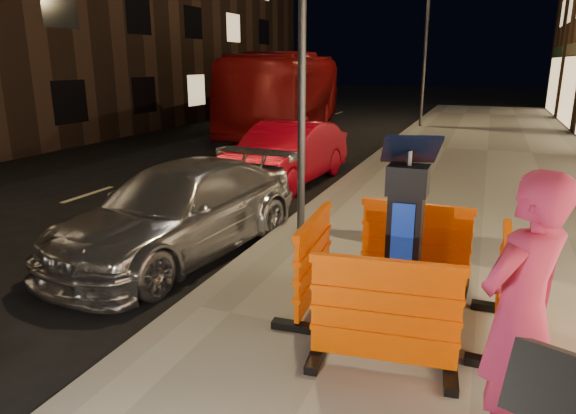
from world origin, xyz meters
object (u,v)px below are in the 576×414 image
at_px(parking_kiosk, 404,237).
at_px(car_red, 286,183).
at_px(man, 520,316).
at_px(car_silver, 182,252).
at_px(barrier_front, 384,316).
at_px(barrier_bldgside, 502,289).
at_px(barrier_kerbside, 314,262).
at_px(bus_doubledecker, 288,131).
at_px(barrier_back, 415,245).

relative_size(parking_kiosk, car_red, 0.43).
bearing_deg(parking_kiosk, man, -58.26).
bearing_deg(car_silver, man, -24.20).
xyz_separation_m(barrier_front, car_silver, (-3.43, 2.19, -0.66)).
distance_m(car_red, man, 8.95).
bearing_deg(barrier_bldgside, man, -177.68).
bearing_deg(barrier_bldgside, parking_kiosk, 90.85).
bearing_deg(parking_kiosk, barrier_kerbside, 178.85).
xyz_separation_m(bus_doubledecker, man, (8.01, -16.50, 1.14)).
relative_size(barrier_back, barrier_kerbside, 1.00).
distance_m(barrier_front, bus_doubledecker, 17.41).
distance_m(parking_kiosk, bus_doubledecker, 16.57).
xyz_separation_m(parking_kiosk, barrier_front, (0.00, -0.95, -0.41)).
height_order(parking_kiosk, barrier_bldgside, parking_kiosk).
distance_m(barrier_kerbside, car_red, 6.65).
bearing_deg(barrier_back, barrier_kerbside, -133.15).
bearing_deg(bus_doubledecker, parking_kiosk, -73.95).
distance_m(car_silver, bus_doubledecker, 14.19).
bearing_deg(car_red, barrier_bldgside, -48.80).
relative_size(barrier_back, man, 0.67).
xyz_separation_m(barrier_front, car_red, (-3.62, 7.00, -0.66)).
height_order(barrier_back, car_red, barrier_back).
relative_size(car_silver, car_red, 1.04).
distance_m(car_silver, car_red, 4.81).
relative_size(barrier_bldgside, car_silver, 0.29).
bearing_deg(bus_doubledecker, barrier_back, -72.47).
bearing_deg(man, barrier_bldgside, -137.89).
height_order(parking_kiosk, man, man).
height_order(barrier_front, car_red, barrier_front).
height_order(barrier_back, bus_doubledecker, bus_doubledecker).
bearing_deg(car_silver, parking_kiosk, -12.01).
bearing_deg(car_silver, car_red, 100.15).
relative_size(car_silver, bus_doubledecker, 0.40).
relative_size(barrier_back, car_red, 0.31).
distance_m(barrier_back, barrier_bldgside, 1.34).
relative_size(barrier_back, barrier_bldgside, 1.00).
distance_m(barrier_bldgside, man, 1.60).
relative_size(car_silver, man, 2.28).
height_order(parking_kiosk, barrier_back, parking_kiosk).
xyz_separation_m(barrier_kerbside, barrier_bldgside, (1.90, 0.00, 0.00)).
bearing_deg(car_silver, barrier_front, -24.68).
bearing_deg(parking_kiosk, car_silver, 158.96).
height_order(barrier_kerbside, barrier_bldgside, same).
relative_size(barrier_front, car_red, 0.31).
bearing_deg(car_red, barrier_front, -58.52).
xyz_separation_m(barrier_kerbside, car_red, (-2.67, 6.05, -0.66)).
distance_m(barrier_front, barrier_kerbside, 1.34).
height_order(barrier_bldgside, man, man).
relative_size(parking_kiosk, bus_doubledecker, 0.16).
distance_m(barrier_back, car_silver, 3.51).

